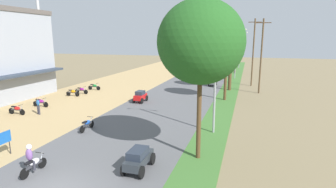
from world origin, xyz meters
The scene contains 22 objects.
parked_motorbike_nearest centered at (-11.98, 9.87, 0.55)m, with size 1.80×0.54×0.94m.
parked_motorbike_second centered at (-11.91, 12.77, 0.55)m, with size 1.80×0.54×0.94m.
parked_motorbike_third centered at (-11.91, 18.03, 0.55)m, with size 1.80×0.54×0.94m.
parked_motorbike_fourth centered at (-11.73, 19.53, 0.55)m, with size 1.80×0.54×0.94m.
parked_motorbike_fifth centered at (-11.55, 22.18, 0.55)m, with size 1.80×0.54×0.94m.
street_signboard centered at (-5.50, 2.47, 1.11)m, with size 0.06×1.30×1.50m.
pedestrian_on_shoulder centered at (-10.11, 10.47, 0.96)m, with size 0.40×0.30×1.62m.
median_tree_nearest centered at (5.49, 5.74, 6.72)m, with size 4.74×4.74×8.99m.
median_tree_second centered at (5.64, 21.35, 5.92)m, with size 3.47×3.47×7.70m.
median_tree_third centered at (5.71, 27.38, 6.71)m, with size 3.03×3.03×8.23m.
median_tree_fourth centered at (5.42, 45.37, 5.91)m, with size 2.86×2.86×7.43m.
streetlamp_near centered at (5.80, 10.31, 4.50)m, with size 3.16×0.20×7.69m.
streetlamp_mid centered at (5.80, 38.37, 4.86)m, with size 3.16×0.20×8.39m.
streetlamp_far centered at (5.80, 54.88, 4.73)m, with size 3.16×0.20×8.13m.
utility_pole_near centered at (9.42, 26.60, 4.79)m, with size 1.80×0.20×9.19m.
utility_pole_far centered at (8.51, 31.92, 4.96)m, with size 1.80×0.20×9.54m.
car_sedan_charcoal centered at (2.76, 3.30, 0.74)m, with size 1.10×2.26×1.19m.
car_hatchback_red centered at (-3.04, 17.58, 0.75)m, with size 1.04×2.00×1.23m.
car_hatchback_silver centered at (3.15, 29.91, 0.75)m, with size 1.04×2.00×1.23m.
car_van_yellow centered at (-1.47, 36.92, 1.02)m, with size 1.19×2.41×1.67m.
motorbike_foreground_rider centered at (-2.30, 1.34, 0.86)m, with size 0.54×1.80×1.66m.
motorbike_ahead_second centered at (-3.41, 7.98, 0.57)m, with size 0.54×1.80×0.94m.
Camera 1 is at (8.06, -8.93, 7.01)m, focal length 28.91 mm.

